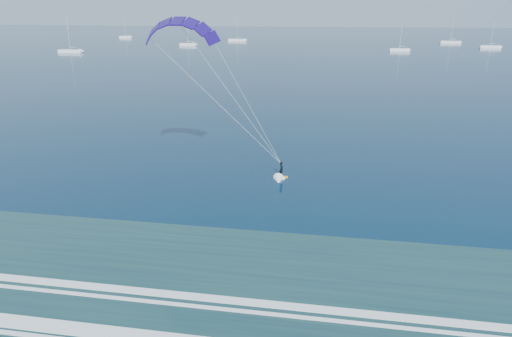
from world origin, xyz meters
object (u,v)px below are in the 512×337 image
object	(u,v)px
sailboat_7	(126,37)
sailboat_3	(400,50)
sailboat_4	(450,42)
sailboat_1	(188,44)
sailboat_5	(490,47)
sailboat_0	(71,51)
sailboat_2	(237,40)
kitesurfer_rig	(233,98)

from	to	relation	value
sailboat_7	sailboat_3	bearing A→B (deg)	-23.42
sailboat_4	sailboat_3	bearing A→B (deg)	-121.48
sailboat_1	sailboat_5	size ratio (longest dim) A/B	0.92
sailboat_0	sailboat_2	bearing A→B (deg)	55.62
sailboat_0	sailboat_2	xyz separation A→B (m)	(52.86, 77.26, -0.00)
kitesurfer_rig	sailboat_5	world-z (taller)	kitesurfer_rig
sailboat_2	sailboat_5	bearing A→B (deg)	-12.44
sailboat_2	sailboat_3	world-z (taller)	sailboat_2
kitesurfer_rig	sailboat_1	size ratio (longest dim) A/B	1.58
sailboat_5	sailboat_7	distance (m)	197.44
sailboat_3	sailboat_7	distance (m)	164.20
sailboat_3	sailboat_5	distance (m)	47.95
kitesurfer_rig	sailboat_7	size ratio (longest dim) A/B	1.62
sailboat_1	sailboat_4	world-z (taller)	sailboat_4
sailboat_1	sailboat_4	bearing A→B (deg)	16.38
sailboat_2	sailboat_7	distance (m)	73.33
sailboat_2	sailboat_5	world-z (taller)	sailboat_2
kitesurfer_rig	sailboat_3	world-z (taller)	kitesurfer_rig
sailboat_0	sailboat_3	size ratio (longest dim) A/B	1.21
sailboat_1	sailboat_4	xyz separation A→B (m)	(127.32, 37.44, 0.01)
sailboat_2	kitesurfer_rig	bearing A→B (deg)	-78.46
sailboat_1	sailboat_7	size ratio (longest dim) A/B	1.03
kitesurfer_rig	sailboat_4	xyz separation A→B (m)	(67.93, 211.35, -8.24)
sailboat_0	sailboat_7	world-z (taller)	sailboat_0
kitesurfer_rig	sailboat_1	world-z (taller)	kitesurfer_rig
sailboat_7	sailboat_5	bearing A→B (deg)	-12.41
sailboat_3	sailboat_5	bearing A→B (deg)	28.44
sailboat_2	sailboat_3	distance (m)	93.30
sailboat_5	sailboat_3	bearing A→B (deg)	-151.56
kitesurfer_rig	sailboat_1	bearing A→B (deg)	108.86
sailboat_1	sailboat_2	size ratio (longest dim) A/B	0.85
kitesurfer_rig	sailboat_3	bearing A→B (deg)	77.19
sailboat_2	sailboat_5	distance (m)	124.11
sailboat_3	sailboat_4	world-z (taller)	sailboat_4
sailboat_3	sailboat_5	world-z (taller)	sailboat_5
sailboat_1	sailboat_2	bearing A→B (deg)	64.77
sailboat_5	sailboat_4	bearing A→B (deg)	110.12
sailboat_5	sailboat_7	world-z (taller)	sailboat_5
sailboat_1	sailboat_0	bearing A→B (deg)	-130.83
sailboat_0	sailboat_7	distance (m)	94.83
sailboat_0	sailboat_7	bearing A→B (deg)	101.42
sailboat_0	sailboat_4	world-z (taller)	sailboat_0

